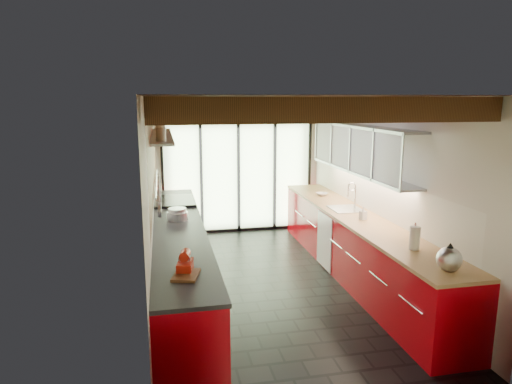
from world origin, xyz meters
TOP-DOWN VIEW (x-y plane):
  - ground at (0.00, 0.00)m, footprint 5.50×5.50m
  - room_shell at (0.00, 0.00)m, footprint 5.50×5.50m
  - ceiling_beams at (-0.00, 0.38)m, footprint 3.14×5.06m
  - glass_door at (0.00, 2.69)m, footprint 2.95×0.10m
  - left_counter at (-1.28, 0.00)m, footprint 0.68×5.00m
  - range_stove at (-1.28, 1.45)m, footprint 0.66×0.90m
  - right_counter at (1.27, 0.00)m, footprint 0.68×5.00m
  - sink_assembly at (1.29, 0.40)m, footprint 0.45×0.52m
  - upper_cabinets_right at (1.43, 0.30)m, footprint 0.34×3.00m
  - left_wall_fixtures at (-1.47, 0.25)m, footprint 0.28×2.60m
  - stand_mixer at (-1.27, -1.69)m, footprint 0.18×0.27m
  - pot_large at (-1.27, 0.33)m, footprint 0.29×0.29m
  - pot_small at (-1.27, 0.31)m, footprint 0.31×0.31m
  - cutting_board at (-1.27, -1.82)m, footprint 0.30×0.37m
  - kettle at (1.27, -2.18)m, footprint 0.25×0.30m
  - paper_towel at (1.27, -1.55)m, footprint 0.14×0.14m
  - soap_bottle at (1.27, -0.21)m, footprint 0.10×0.10m
  - bowl at (1.27, 1.46)m, footprint 0.25×0.25m

SIDE VIEW (x-z plane):
  - ground at x=0.00m, z-range 0.00..0.00m
  - right_counter at x=1.27m, z-range 0.00..0.92m
  - left_counter at x=-1.28m, z-range 0.00..0.92m
  - range_stove at x=-1.28m, z-range -0.01..0.96m
  - cutting_board at x=-1.27m, z-range 0.92..0.95m
  - bowl at x=1.27m, z-range 0.92..0.97m
  - sink_assembly at x=1.29m, z-range 0.75..1.17m
  - pot_small at x=-1.27m, z-range 0.92..1.03m
  - pot_large at x=-1.27m, z-range 0.92..1.08m
  - stand_mixer at x=-1.27m, z-range 0.90..1.12m
  - soap_bottle at x=1.27m, z-range 0.92..1.10m
  - kettle at x=1.27m, z-range 0.90..1.19m
  - paper_towel at x=1.27m, z-range 0.89..1.21m
  - room_shell at x=0.00m, z-range -1.10..4.40m
  - glass_door at x=0.00m, z-range 0.21..3.11m
  - left_wall_fixtures at x=-1.47m, z-range 1.32..2.28m
  - upper_cabinets_right at x=1.43m, z-range 0.35..3.35m
  - ceiling_beams at x=0.00m, z-range 0.01..4.91m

